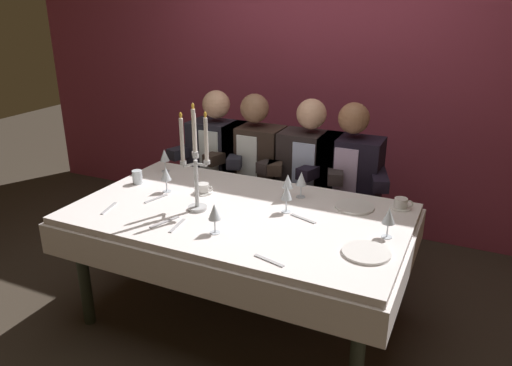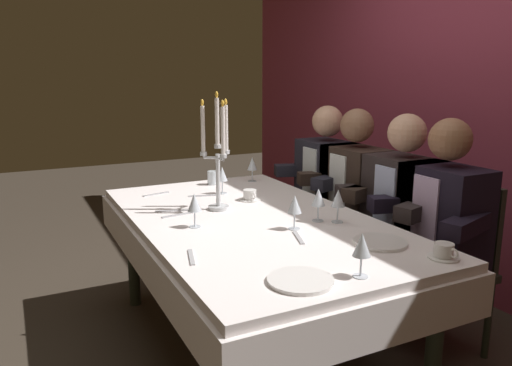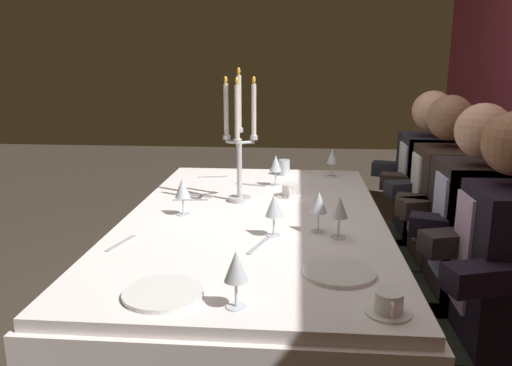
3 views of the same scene
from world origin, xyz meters
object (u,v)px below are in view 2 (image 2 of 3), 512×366
at_px(coffee_cup_1, 444,252).
at_px(seated_diner_2, 403,204).
at_px(candelabra, 218,157).
at_px(wine_glass_4, 338,199).
at_px(wine_glass_1, 362,246).
at_px(seated_diner_0, 327,179).
at_px(coffee_cup_0, 250,196).
at_px(dinner_plate_1, 380,242).
at_px(wine_glass_0, 222,175).
at_px(wine_glass_5, 295,205).
at_px(dinner_plate_0, 301,280).
at_px(seated_diner_3, 444,217).
at_px(dining_table, 252,240).
at_px(wine_glass_2, 318,198).
at_px(water_tumbler_0, 212,178).
at_px(wine_glass_6, 252,165).
at_px(wine_glass_3, 194,204).
at_px(seated_diner_1, 355,188).

bearing_deg(coffee_cup_1, seated_diner_2, 147.65).
xyz_separation_m(candelabra, wine_glass_4, (0.48, 0.43, -0.17)).
bearing_deg(wine_glass_1, seated_diner_0, 149.61).
distance_m(coffee_cup_0, seated_diner_0, 0.80).
distance_m(dinner_plate_1, wine_glass_4, 0.36).
height_order(candelabra, coffee_cup_0, candelabra).
bearing_deg(wine_glass_0, wine_glass_5, 2.11).
bearing_deg(dinner_plate_1, wine_glass_1, -50.57).
distance_m(dinner_plate_0, wine_glass_5, 0.61).
height_order(wine_glass_0, seated_diner_3, seated_diner_3).
bearing_deg(dining_table, wine_glass_0, 173.00).
xyz_separation_m(dinner_plate_0, wine_glass_2, (-0.59, 0.46, 0.11)).
relative_size(dinner_plate_0, wine_glass_0, 1.44).
bearing_deg(water_tumbler_0, dinner_plate_0, -10.69).
xyz_separation_m(wine_glass_2, seated_diner_0, (-0.83, 0.62, -0.12)).
bearing_deg(wine_glass_1, dinner_plate_0, -104.18).
height_order(candelabra, wine_glass_4, candelabra).
height_order(wine_glass_5, coffee_cup_0, wine_glass_5).
height_order(dinner_plate_1, seated_diner_3, seated_diner_3).
height_order(wine_glass_4, water_tumbler_0, wine_glass_4).
relative_size(dinner_plate_1, water_tumbler_0, 2.56).
relative_size(coffee_cup_0, seated_diner_0, 0.11).
relative_size(dinner_plate_1, coffee_cup_1, 1.74).
bearing_deg(coffee_cup_0, wine_glass_5, -4.97).
bearing_deg(coffee_cup_0, dinner_plate_1, 10.71).
bearing_deg(dinner_plate_1, candelabra, -153.36).
xyz_separation_m(candelabra, wine_glass_6, (-0.55, 0.47, -0.17)).
distance_m(dining_table, water_tumbler_0, 0.83).
bearing_deg(wine_glass_4, seated_diner_3, 73.17).
xyz_separation_m(dinner_plate_1, wine_glass_2, (-0.40, -0.05, 0.11)).
xyz_separation_m(wine_glass_2, wine_glass_3, (-0.18, -0.58, 0.00)).
distance_m(wine_glass_1, seated_diner_1, 1.45).
bearing_deg(water_tumbler_0, seated_diner_1, 58.04).
bearing_deg(wine_glass_1, wine_glass_0, 178.17).
bearing_deg(dining_table, wine_glass_2, 54.05).
bearing_deg(wine_glass_5, wine_glass_0, -177.89).
bearing_deg(seated_diner_0, seated_diner_3, 0.00).
xyz_separation_m(wine_glass_1, coffee_cup_1, (0.00, 0.41, -0.09)).
relative_size(wine_glass_0, wine_glass_1, 1.00).
xyz_separation_m(wine_glass_2, wine_glass_4, (0.06, 0.07, 0.00)).
bearing_deg(wine_glass_6, seated_diner_0, 74.57).
distance_m(dinner_plate_1, wine_glass_2, 0.42).
distance_m(dinner_plate_0, seated_diner_0, 1.78).
bearing_deg(wine_glass_4, wine_glass_5, -89.61).
distance_m(wine_glass_5, seated_diner_1, 0.98).
distance_m(dining_table, candelabra, 0.47).
xyz_separation_m(wine_glass_6, coffee_cup_1, (1.61, 0.05, -0.09)).
bearing_deg(candelabra, wine_glass_1, 6.03).
relative_size(dining_table, wine_glass_1, 11.83).
bearing_deg(wine_glass_4, wine_glass_0, -160.97).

